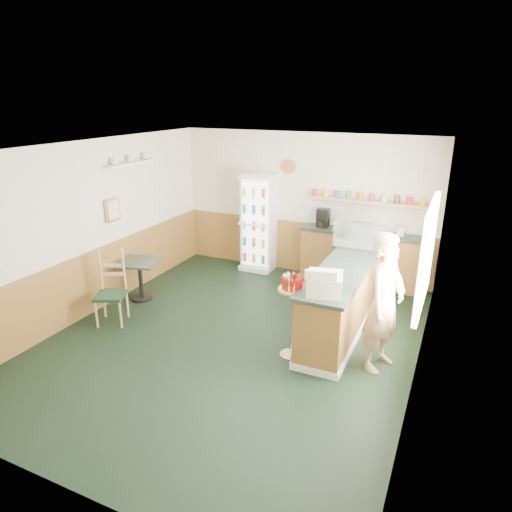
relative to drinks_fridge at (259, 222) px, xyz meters
The scene contains 13 objects.
ground 3.02m from the drinks_fridge, 73.13° to the right, with size 6.00×6.00×0.00m, color black.
room_envelope 2.17m from the drinks_fridge, 73.26° to the right, with size 5.04×6.02×2.72m.
service_counter 2.79m from the drinks_fridge, 37.39° to the right, with size 0.68×3.01×1.01m.
back_counter 2.06m from the drinks_fridge, ahead, with size 2.24×0.42×1.69m.
drinks_fridge is the anchor object (origin of this frame).
display_case 2.38m from the drinks_fridge, 22.47° to the right, with size 0.79×0.41×0.45m.
cash_register 3.58m from the drinks_fridge, 52.42° to the right, with size 0.42×0.45×0.25m, color beige.
shopkeeper 3.87m from the drinks_fridge, 41.89° to the right, with size 0.60×0.43×1.81m, color tan.
condiment_stand 3.33m from the drinks_fridge, 58.17° to the right, with size 0.37×0.37×1.15m.
newspaper_rack 2.38m from the drinks_fridge, 38.54° to the right, with size 0.09×0.42×0.50m.
cafe_table 2.55m from the drinks_fridge, 119.09° to the right, with size 0.78×0.78×0.70m.
cafe_chair 3.20m from the drinks_fridge, 109.83° to the right, with size 0.56×0.57×1.14m.
dog_doorstop 2.71m from the drinks_fridge, 47.14° to the right, with size 0.19×0.24×0.23m.
Camera 1 is at (2.74, -5.16, 3.33)m, focal length 32.00 mm.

